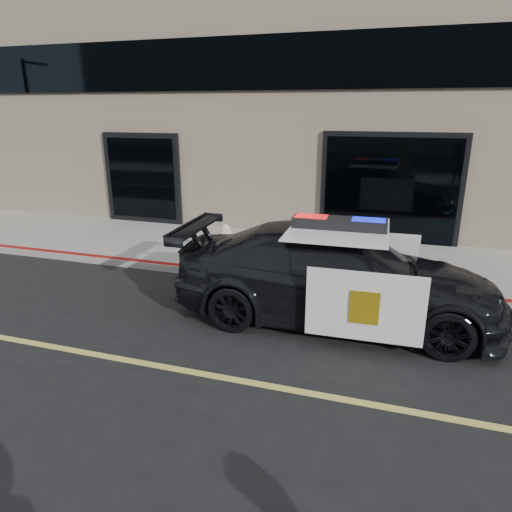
% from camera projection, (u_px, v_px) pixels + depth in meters
% --- Properties ---
extents(ground, '(120.00, 120.00, 0.00)m').
position_uv_depth(ground, '(447.00, 419.00, 5.26)').
color(ground, black).
rests_on(ground, ground).
extents(sidewalk_n, '(60.00, 3.50, 0.15)m').
position_uv_depth(sidewalk_n, '(429.00, 268.00, 10.00)').
color(sidewalk_n, gray).
rests_on(sidewalk_n, ground).
extents(building_n, '(60.00, 7.00, 12.00)m').
position_uv_depth(building_n, '(445.00, 12.00, 12.93)').
color(building_n, '#756856').
rests_on(building_n, ground).
extents(police_car, '(2.61, 5.47, 1.75)m').
position_uv_depth(police_car, '(337.00, 275.00, 7.55)').
color(police_car, black).
rests_on(police_car, ground).
extents(fire_hydrant, '(0.37, 0.52, 0.82)m').
position_uv_depth(fire_hydrant, '(226.00, 243.00, 10.23)').
color(fire_hydrant, beige).
rests_on(fire_hydrant, sidewalk_n).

